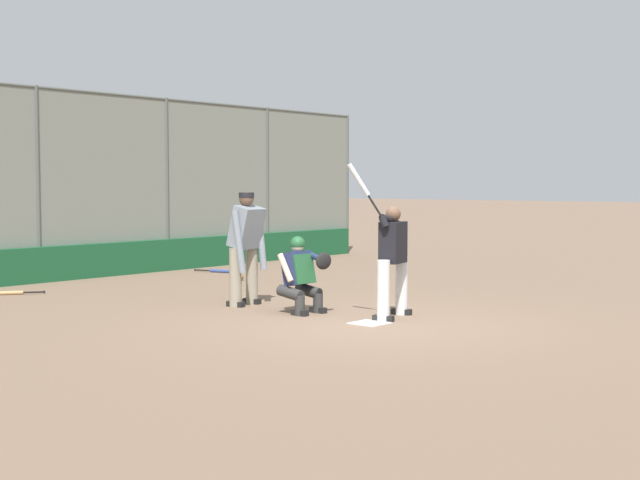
# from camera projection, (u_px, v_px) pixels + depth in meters

# --- Properties ---
(ground_plane) EXTENTS (160.00, 160.00, 0.00)m
(ground_plane) POSITION_uv_depth(u_px,v_px,m) (370.00, 324.00, 11.68)
(ground_plane) COLOR #7A604C
(home_plate_marker) EXTENTS (0.43, 0.43, 0.01)m
(home_plate_marker) POSITION_uv_depth(u_px,v_px,m) (370.00, 323.00, 11.68)
(home_plate_marker) COLOR white
(home_plate_marker) RESTS_ON ground_plane
(backstop_fence) EXTENTS (18.63, 0.08, 3.64)m
(backstop_fence) POSITION_uv_depth(u_px,v_px,m) (38.00, 180.00, 16.48)
(backstop_fence) COLOR #515651
(backstop_fence) RESTS_ON ground_plane
(padding_wall) EXTENTS (18.18, 0.18, 0.66)m
(padding_wall) POSITION_uv_depth(u_px,v_px,m) (42.00, 265.00, 16.52)
(padding_wall) COLOR #19512D
(padding_wall) RESTS_ON ground_plane
(batter_at_plate) EXTENTS (1.08, 0.56, 2.11)m
(batter_at_plate) POSITION_uv_depth(u_px,v_px,m) (392.00, 257.00, 12.11)
(batter_at_plate) COLOR silver
(batter_at_plate) RESTS_ON ground_plane
(catcher_behind_plate) EXTENTS (0.58, 0.69, 1.09)m
(catcher_behind_plate) POSITION_uv_depth(u_px,v_px,m) (302.00, 274.00, 12.58)
(catcher_behind_plate) COLOR #333333
(catcher_behind_plate) RESTS_ON ground_plane
(umpire_home) EXTENTS (0.69, 0.47, 1.71)m
(umpire_home) POSITION_uv_depth(u_px,v_px,m) (246.00, 245.00, 13.36)
(umpire_home) COLOR gray
(umpire_home) RESTS_ON ground_plane
(spare_bat_near_backstop) EXTENTS (0.69, 0.50, 0.07)m
(spare_bat_near_backstop) POSITION_uv_depth(u_px,v_px,m) (13.00, 293.00, 14.70)
(spare_bat_near_backstop) COLOR black
(spare_bat_near_backstop) RESTS_ON ground_plane
(spare_bat_by_padding) EXTENTS (0.28, 0.89, 0.07)m
(spare_bat_by_padding) POSITION_uv_depth(u_px,v_px,m) (218.00, 271.00, 18.39)
(spare_bat_by_padding) COLOR black
(spare_bat_by_padding) RESTS_ON ground_plane
(fielding_glove_on_dirt) EXTENTS (0.29, 0.22, 0.11)m
(fielding_glove_on_dirt) POSITION_uv_depth(u_px,v_px,m) (237.00, 278.00, 16.84)
(fielding_glove_on_dirt) COLOR brown
(fielding_glove_on_dirt) RESTS_ON ground_plane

